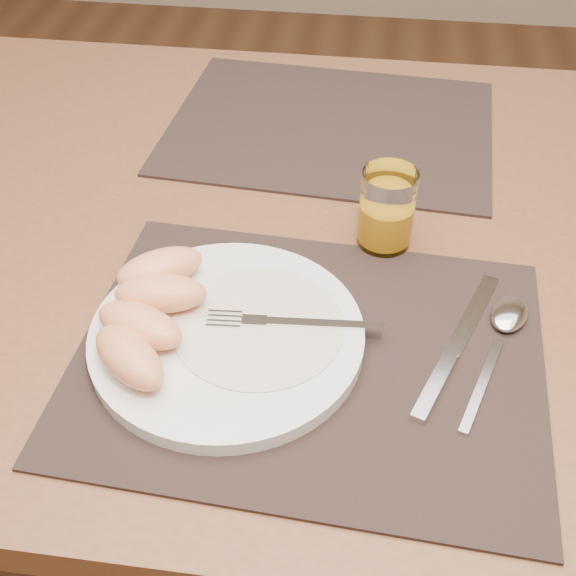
# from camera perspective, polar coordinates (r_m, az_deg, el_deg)

# --- Properties ---
(ground) EXTENTS (5.00, 5.00, 0.00)m
(ground) POSITION_cam_1_polar(r_m,az_deg,el_deg) (1.45, 1.91, -18.93)
(ground) COLOR brown
(ground) RESTS_ON ground
(table) EXTENTS (1.40, 0.90, 0.75)m
(table) POSITION_cam_1_polar(r_m,az_deg,el_deg) (0.92, 2.85, 1.20)
(table) COLOR brown
(table) RESTS_ON ground
(placemat_near) EXTENTS (0.47, 0.37, 0.00)m
(placemat_near) POSITION_cam_1_polar(r_m,az_deg,el_deg) (0.71, 1.67, -5.35)
(placemat_near) COLOR #2D201C
(placemat_near) RESTS_ON table
(placemat_far) EXTENTS (0.47, 0.38, 0.00)m
(placemat_far) POSITION_cam_1_polar(r_m,az_deg,el_deg) (1.05, 3.37, 12.66)
(placemat_far) COLOR #2D201C
(placemat_far) RESTS_ON table
(plate) EXTENTS (0.27, 0.27, 0.02)m
(plate) POSITION_cam_1_polar(r_m,az_deg,el_deg) (0.71, -4.83, -3.77)
(plate) COLOR white
(plate) RESTS_ON placemat_near
(plate_dressing) EXTENTS (0.17, 0.17, 0.00)m
(plate_dressing) POSITION_cam_1_polar(r_m,az_deg,el_deg) (0.71, -2.34, -2.95)
(plate_dressing) COLOR white
(plate_dressing) RESTS_ON plate
(fork) EXTENTS (0.18, 0.03, 0.00)m
(fork) POSITION_cam_1_polar(r_m,az_deg,el_deg) (0.71, -0.74, -2.70)
(fork) COLOR silver
(fork) RESTS_ON plate
(knife) EXTENTS (0.09, 0.21, 0.01)m
(knife) POSITION_cam_1_polar(r_m,az_deg,el_deg) (0.72, 12.78, -5.13)
(knife) COLOR silver
(knife) RESTS_ON placemat_near
(spoon) EXTENTS (0.08, 0.19, 0.01)m
(spoon) POSITION_cam_1_polar(r_m,az_deg,el_deg) (0.76, 16.80, -2.69)
(spoon) COLOR silver
(spoon) RESTS_ON placemat_near
(juice_glass) EXTENTS (0.06, 0.06, 0.09)m
(juice_glass) POSITION_cam_1_polar(r_m,az_deg,el_deg) (0.82, 7.79, 5.95)
(juice_glass) COLOR white
(juice_glass) RESTS_ON placemat_near
(grapefruit_wedges) EXTENTS (0.11, 0.21, 0.04)m
(grapefruit_wedges) POSITION_cam_1_polar(r_m,az_deg,el_deg) (0.71, -10.99, -1.67)
(grapefruit_wedges) COLOR #F59C64
(grapefruit_wedges) RESTS_ON plate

